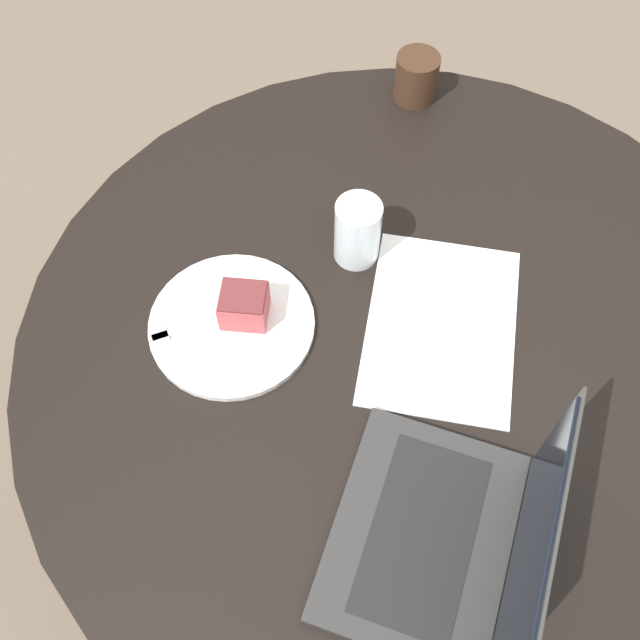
% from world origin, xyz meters
% --- Properties ---
extents(ground_plane, '(12.00, 12.00, 0.00)m').
position_xyz_m(ground_plane, '(0.00, 0.00, 0.00)').
color(ground_plane, '#6B5B4C').
extents(dining_table, '(1.26, 1.26, 0.71)m').
position_xyz_m(dining_table, '(0.00, 0.00, 0.59)').
color(dining_table, black).
rests_on(dining_table, ground_plane).
extents(paper_document, '(0.34, 0.24, 0.00)m').
position_xyz_m(paper_document, '(0.03, -0.05, 0.71)').
color(paper_document, white).
rests_on(paper_document, dining_table).
extents(plate, '(0.27, 0.27, 0.01)m').
position_xyz_m(plate, '(-0.03, 0.28, 0.71)').
color(plate, white).
rests_on(plate, dining_table).
extents(cake_slice, '(0.07, 0.08, 0.06)m').
position_xyz_m(cake_slice, '(-0.01, 0.27, 0.75)').
color(cake_slice, '#B74C51').
rests_on(cake_slice, plate).
extents(fork, '(0.11, 0.16, 0.00)m').
position_xyz_m(fork, '(-0.05, 0.34, 0.72)').
color(fork, silver).
rests_on(fork, plate).
extents(coffee_glass, '(0.08, 0.08, 0.09)m').
position_xyz_m(coffee_glass, '(0.55, 0.06, 0.75)').
color(coffee_glass, '#3D2619').
rests_on(coffee_glass, dining_table).
extents(water_glass, '(0.08, 0.08, 0.12)m').
position_xyz_m(water_glass, '(0.15, 0.11, 0.77)').
color(water_glass, silver).
rests_on(water_glass, dining_table).
extents(laptop, '(0.35, 0.29, 0.26)m').
position_xyz_m(laptop, '(-0.32, -0.09, 0.75)').
color(laptop, '#2D2D2D').
rests_on(laptop, dining_table).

